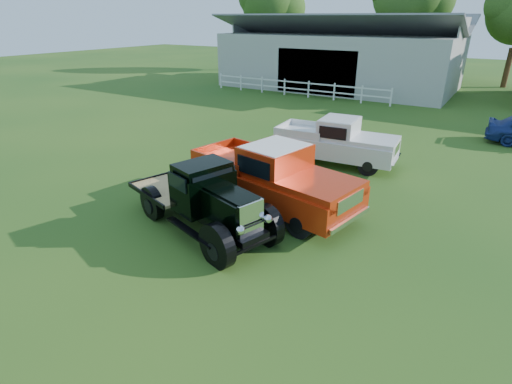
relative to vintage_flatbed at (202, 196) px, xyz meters
The scene contains 8 objects.
ground 1.44m from the vintage_flatbed, 17.21° to the right, with size 120.00×120.00×0.00m, color #1F4A17.
shed_left 26.44m from the vintage_flatbed, 103.14° to the left, with size 18.80×10.20×5.60m, color #999790, non-canonical shape.
fence_rail 20.90m from the vintage_flatbed, 109.57° to the left, with size 14.20×0.16×1.20m, color white, non-canonical shape.
tree_a 37.09m from the vintage_flatbed, 117.48° to the left, with size 6.30×6.30×10.50m, color #213B13, non-canonical shape.
tree_b 34.16m from the vintage_flatbed, 95.09° to the left, with size 6.90×6.90×11.50m, color #213B13, non-canonical shape.
vintage_flatbed is the anchor object (origin of this frame).
red_pickup 2.39m from the vintage_flatbed, 66.21° to the left, with size 5.66×2.18×2.06m, color #B5260B, non-canonical shape.
white_pickup 7.22m from the vintage_flatbed, 81.57° to the left, with size 4.94×1.92×1.82m, color silver, non-canonical shape.
Camera 1 is at (5.55, -7.36, 5.50)m, focal length 28.00 mm.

